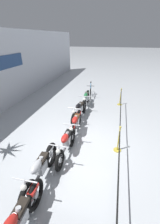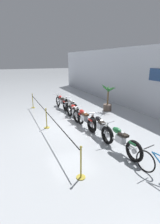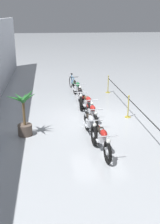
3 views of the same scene
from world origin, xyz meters
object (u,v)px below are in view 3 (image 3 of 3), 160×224
at_px(motorcycle_black_4, 80,97).
at_px(potted_palm_left_of_row, 24,115).
at_px(motorcycle_red_0, 102,140).
at_px(stanchion_far_left, 138,112).
at_px(motorcycle_red_2, 92,114).
at_px(motorcycle_green_5, 77,89).
at_px(stanchion_mid_right, 108,87).
at_px(motorcycle_silver_1, 90,125).
at_px(motorcycle_red_3, 88,105).
at_px(stanchion_mid_left, 128,110).
at_px(bicycle, 73,83).

xyz_separation_m(motorcycle_black_4, potted_palm_left_of_row, (-3.45, 2.58, 0.39)).
height_order(motorcycle_red_0, stanchion_far_left, stanchion_far_left).
distance_m(motorcycle_red_2, stanchion_far_left, 1.94).
bearing_deg(motorcycle_green_5, stanchion_far_left, -157.80).
bearing_deg(stanchion_mid_right, motorcycle_silver_1, 161.84).
bearing_deg(stanchion_mid_right, motorcycle_red_3, 154.06).
distance_m(stanchion_mid_left, stanchion_mid_right, 4.30).
bearing_deg(bicycle, motorcycle_red_0, -178.77).
bearing_deg(motorcycle_red_3, motorcycle_green_5, 3.46).
bearing_deg(motorcycle_red_0, motorcycle_green_5, 0.85).
distance_m(motorcycle_silver_1, stanchion_mid_right, 6.58).
bearing_deg(motorcycle_red_3, stanchion_far_left, -137.59).
distance_m(motorcycle_red_3, stanchion_far_left, 2.65).
relative_size(motorcycle_black_4, bicycle, 1.30).
distance_m(motorcycle_red_3, stanchion_mid_left, 1.90).
relative_size(motorcycle_red_2, motorcycle_red_3, 0.96).
distance_m(motorcycle_red_0, bicycle, 8.62).
xyz_separation_m(motorcycle_red_3, potted_palm_left_of_row, (-2.11, 2.77, 0.39)).
xyz_separation_m(motorcycle_red_2, motorcycle_black_4, (2.55, 0.20, 0.01)).
bearing_deg(motorcycle_black_4, motorcycle_red_0, -178.71).
height_order(motorcycle_black_4, motorcycle_green_5, motorcycle_green_5).
height_order(motorcycle_green_5, bicycle, motorcycle_green_5).
height_order(motorcycle_red_0, motorcycle_silver_1, motorcycle_silver_1).
height_order(motorcycle_red_2, stanchion_mid_right, stanchion_mid_right).
xyz_separation_m(motorcycle_black_4, stanchion_mid_left, (-1.97, -1.97, -0.10)).
bearing_deg(bicycle, motorcycle_black_4, -178.87).
bearing_deg(motorcycle_red_3, motorcycle_silver_1, 174.04).
distance_m(motorcycle_green_5, stanchion_mid_right, 2.12).
bearing_deg(stanchion_mid_right, motorcycle_green_5, 112.99).
bearing_deg(motorcycle_silver_1, motorcycle_red_2, -11.55).
distance_m(potted_palm_left_of_row, stanchion_far_left, 4.55).
bearing_deg(motorcycle_red_2, motorcycle_red_0, 178.25).
height_order(motorcycle_red_2, stanchion_far_left, stanchion_far_left).
relative_size(motorcycle_green_5, stanchion_far_left, 0.27).
height_order(motorcycle_red_0, motorcycle_red_2, motorcycle_red_0).
relative_size(motorcycle_silver_1, stanchion_mid_right, 2.11).
xyz_separation_m(motorcycle_red_3, stanchion_mid_right, (3.66, -1.78, -0.10)).
bearing_deg(stanchion_mid_left, motorcycle_black_4, 44.94).
relative_size(potted_palm_left_of_row, stanchion_far_left, 0.22).
bearing_deg(motorcycle_red_3, potted_palm_left_of_row, 127.34).
height_order(motorcycle_red_2, motorcycle_green_5, motorcycle_green_5).
relative_size(motorcycle_silver_1, stanchion_mid_left, 2.11).
bearing_deg(motorcycle_black_4, stanchion_mid_right, -40.26).
xyz_separation_m(motorcycle_silver_1, stanchion_mid_left, (1.95, -2.05, -0.12)).
height_order(stanchion_far_left, stanchion_mid_right, same).
bearing_deg(potted_palm_left_of_row, motorcycle_silver_1, -100.95).
height_order(motorcycle_black_4, bicycle, bicycle).
distance_m(motorcycle_red_2, motorcycle_green_5, 4.05).
distance_m(motorcycle_red_0, stanchion_far_left, 2.72).
height_order(motorcycle_red_0, motorcycle_green_5, motorcycle_green_5).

